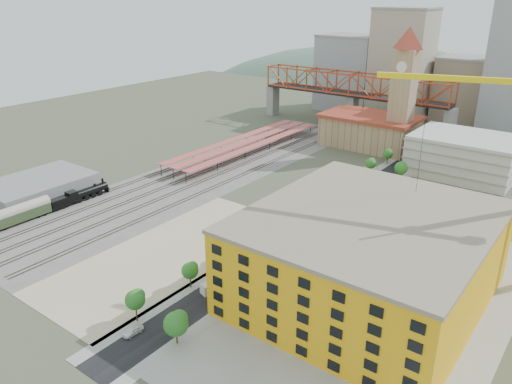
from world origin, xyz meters
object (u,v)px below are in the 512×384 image
Objects in this scene: coach at (19,213)px; site_trailer_c at (268,252)px; car_0 at (133,331)px; construction_building at (368,256)px; site_trailer_a at (220,284)px; clock_tower at (404,80)px; site_trailer_b at (242,269)px; locomotive at (81,195)px; site_trailer_d at (291,236)px.

site_trailer_c is at bearing 21.57° from coach.
car_0 is (-3.00, -39.30, -0.62)m from site_trailer_c.
construction_building is 5.80× the size of site_trailer_a.
car_0 is (-3.00, -21.52, -0.47)m from site_trailer_a.
clock_tower reaches higher than construction_building.
construction_building is 5.15× the size of site_trailer_c.
coach is (-58.00, -124.93, -25.73)m from clock_tower.
clock_tower is 102.87m from site_trailer_c.
construction_building is at bearing 15.16° from coach.
clock_tower is 5.16× the size of site_trailer_b.
clock_tower is 141.03m from car_0.
locomotive is at bearing 90.00° from coach.
site_trailer_a is at bearing -70.88° from site_trailer_c.
coach is 67.92m from site_trailer_b.
site_trailer_d is (8.00, -88.52, -27.34)m from clock_tower.
site_trailer_d is at bearing 156.19° from construction_building.
site_trailer_a is at bearing -80.05° from site_trailer_d.
site_trailer_d is at bearing 89.75° from car_0.
construction_building reaches higher than locomotive.
construction_building is 5.09× the size of site_trailer_d.
site_trailer_c is at bearing 80.97° from site_trailer_b.
coach reaches higher than locomotive.
clock_tower reaches higher than site_trailer_a.
clock_tower reaches higher than site_trailer_d.
clock_tower is 123.01m from locomotive.
site_trailer_c is 39.41m from car_0.
construction_building is 2.85× the size of coach.
construction_building is at bearing 3.20° from locomotive.
car_0 is at bearing -27.65° from locomotive.
site_trailer_c reaches higher than car_0.
locomotive reaches higher than site_trailer_b.
coach is 2.03× the size of site_trailer_a.
coach is 70.99m from site_trailer_c.
site_trailer_b is 29.34m from car_0.
locomotive is at bearing 167.65° from site_trailer_b.
site_trailer_c reaches higher than site_trailer_a.
construction_building is at bearing 50.75° from site_trailer_a.
car_0 is (-3.00, -49.61, -0.64)m from site_trailer_d.
site_trailer_d reaches higher than site_trailer_a.
construction_building is 5.02× the size of site_trailer_b.
construction_building is at bearing 9.98° from site_trailer_b.
clock_tower is 107.36m from construction_building.
site_trailer_b is (66.00, -3.82, -0.61)m from locomotive.
coach is (-92.00, -24.93, -6.45)m from construction_building.
site_trailer_a reaches higher than car_0.
clock_tower is 112.61m from site_trailer_b.
site_trailer_d is at bearing 80.97° from site_trailer_b.
site_trailer_a is 0.89× the size of site_trailer_c.
clock_tower is 2.93× the size of coach.
construction_building is at bearing 55.96° from car_0.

